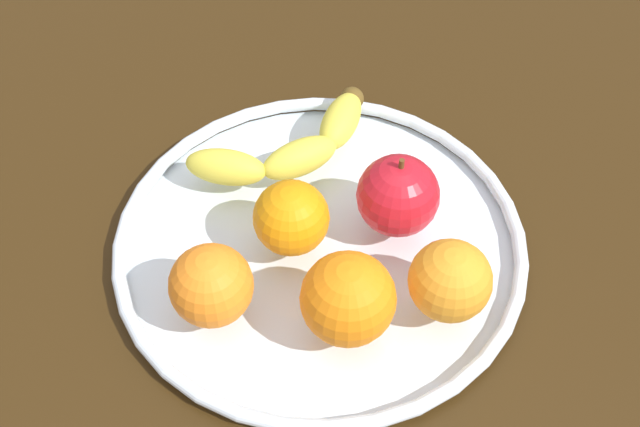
# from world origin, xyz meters

# --- Properties ---
(ground_plane) EXTENTS (1.28, 1.28, 0.04)m
(ground_plane) POSITION_xyz_m (0.00, 0.00, -0.02)
(ground_plane) COLOR #301F0A
(fruit_bowl) EXTENTS (0.35, 0.35, 0.02)m
(fruit_bowl) POSITION_xyz_m (0.00, 0.00, 0.01)
(fruit_bowl) COLOR silver
(fruit_bowl) RESTS_ON ground_plane
(banana) EXTENTS (0.18, 0.10, 0.03)m
(banana) POSITION_xyz_m (-0.00, 0.09, 0.03)
(banana) COLOR yellow
(banana) RESTS_ON fruit_bowl
(apple) EXTENTS (0.07, 0.07, 0.08)m
(apple) POSITION_xyz_m (0.07, -0.00, 0.05)
(apple) COLOR red
(apple) RESTS_ON fruit_bowl
(orange_center) EXTENTS (0.06, 0.06, 0.06)m
(orange_center) POSITION_xyz_m (-0.02, -0.00, 0.05)
(orange_center) COLOR orange
(orange_center) RESTS_ON fruit_bowl
(orange_back_right) EXTENTS (0.07, 0.07, 0.07)m
(orange_back_right) POSITION_xyz_m (0.00, -0.09, 0.05)
(orange_back_right) COLOR orange
(orange_back_right) RESTS_ON fruit_bowl
(orange_front_right) EXTENTS (0.06, 0.06, 0.06)m
(orange_front_right) POSITION_xyz_m (-0.10, -0.05, 0.05)
(orange_front_right) COLOR orange
(orange_front_right) RESTS_ON fruit_bowl
(orange_back_left) EXTENTS (0.06, 0.06, 0.06)m
(orange_back_left) POSITION_xyz_m (0.08, -0.09, 0.05)
(orange_back_left) COLOR orange
(orange_back_left) RESTS_ON fruit_bowl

